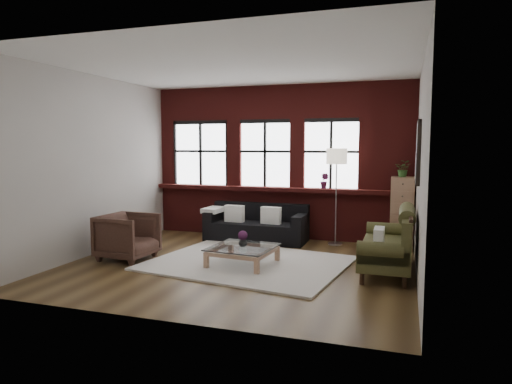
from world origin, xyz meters
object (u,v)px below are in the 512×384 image
(dark_sofa, at_px, (256,223))
(vintage_settee, at_px, (386,240))
(armchair, at_px, (128,236))
(vase, at_px, (243,242))
(drawer_chest, at_px, (402,213))
(floor_lamp, at_px, (336,193))
(coffee_table, at_px, (243,256))

(dark_sofa, xyz_separation_m, vintage_settee, (2.62, -1.52, 0.13))
(dark_sofa, xyz_separation_m, armchair, (-1.63, -2.12, 0.02))
(dark_sofa, distance_m, vase, 1.97)
(armchair, xyz_separation_m, drawer_chest, (4.46, 2.31, 0.29))
(armchair, distance_m, floor_lamp, 4.00)
(dark_sofa, bearing_deg, vintage_settee, -30.09)
(armchair, bearing_deg, drawer_chest, -59.74)
(coffee_table, bearing_deg, floor_lamp, 60.29)
(coffee_table, distance_m, vase, 0.24)
(dark_sofa, height_order, coffee_table, dark_sofa)
(vintage_settee, xyz_separation_m, drawer_chest, (0.21, 1.71, 0.18))
(vase, distance_m, floor_lamp, 2.48)
(armchair, relative_size, coffee_table, 0.88)
(coffee_table, xyz_separation_m, drawer_chest, (2.43, 2.12, 0.52))
(vintage_settee, distance_m, coffee_table, 2.28)
(drawer_chest, bearing_deg, floor_lamp, -178.54)
(vase, relative_size, floor_lamp, 0.07)
(coffee_table, relative_size, vase, 6.58)
(armchair, height_order, vase, armchair)
(dark_sofa, relative_size, vintage_settee, 1.09)
(dark_sofa, bearing_deg, coffee_table, -78.16)
(drawer_chest, distance_m, floor_lamp, 1.29)
(vase, xyz_separation_m, floor_lamp, (1.19, 2.08, 0.63))
(coffee_table, distance_m, drawer_chest, 3.26)
(vintage_settee, distance_m, armchair, 4.30)
(dark_sofa, distance_m, coffee_table, 1.98)
(dark_sofa, bearing_deg, vase, -78.16)
(vintage_settee, distance_m, vase, 2.26)
(drawer_chest, bearing_deg, armchair, -152.68)
(vintage_settee, xyz_separation_m, coffee_table, (-2.22, -0.41, -0.34))
(vase, bearing_deg, vintage_settee, 10.39)
(armchair, distance_m, drawer_chest, 5.03)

